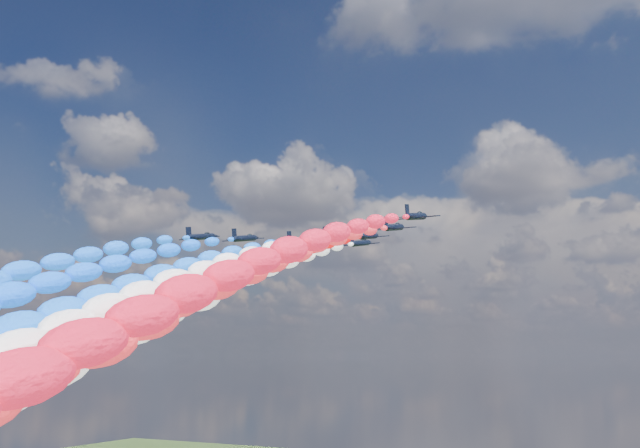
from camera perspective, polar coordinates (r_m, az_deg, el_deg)
The scene contains 16 objects.
jet_0 at distance 172.43m, azimuth -9.08°, elevation -0.97°, with size 9.53×12.77×2.81m, color black, non-canonical shape.
trail_0 at distance 132.68m, azimuth -23.00°, elevation -4.67°, with size 5.78×100.03×36.36m, color blue, non-canonical shape.
jet_1 at distance 173.35m, azimuth -5.79°, elevation -1.10°, with size 9.53×12.77×2.81m, color black, non-canonical shape.
trail_1 at distance 131.30m, azimuth -18.70°, elevation -4.89°, with size 5.78×100.03×36.36m, color blue, non-canonical shape.
jet_2 at distance 176.03m, azimuth -1.66°, elevation -1.28°, with size 9.53×12.77×2.81m, color black, non-canonical shape.
trail_2 at distance 131.31m, azimuth -13.06°, elevation -5.16°, with size 5.78×100.03×36.36m, color blue, non-canonical shape.
jet_3 at distance 169.95m, azimuth 1.02°, elevation -0.97°, with size 9.53×12.77×2.81m, color black, non-canonical shape.
trail_3 at distance 123.72m, azimuth -10.01°, elevation -4.98°, with size 5.78×100.03×36.36m, color white, non-canonical shape.
jet_4 at distance 180.12m, azimuth 3.09°, elevation -1.47°, with size 9.53×12.77×2.81m, color black, non-canonical shape.
trail_4 at distance 132.69m, azimuth -6.41°, elevation -5.41°, with size 5.78×100.03×36.36m, color white, non-canonical shape.
jet_5 at distance 169.52m, azimuth 3.72°, elevation -0.92°, with size 9.53×12.77×2.81m, color black, non-canonical shape.
trail_5 at distance 121.83m, azimuth -6.37°, elevation -5.00°, with size 5.78×100.03×36.36m, color red, non-canonical shape.
jet_6 at distance 158.55m, azimuth 5.67°, elevation -0.26°, with size 9.53×12.77×2.81m, color black, non-canonical shape.
trail_6 at distance 109.94m, azimuth -4.61°, elevation -4.48°, with size 5.78×100.03×36.36m, color red, non-canonical shape.
jet_7 at distance 146.55m, azimuth 7.33°, elevation 0.58°, with size 9.53×12.77×2.81m, color black, non-canonical shape.
trail_7 at distance 97.20m, azimuth -3.41°, elevation -3.77°, with size 5.78×100.03×36.36m, color red, non-canonical shape.
Camera 1 is at (75.85, -139.85, 73.13)m, focal length 41.89 mm.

